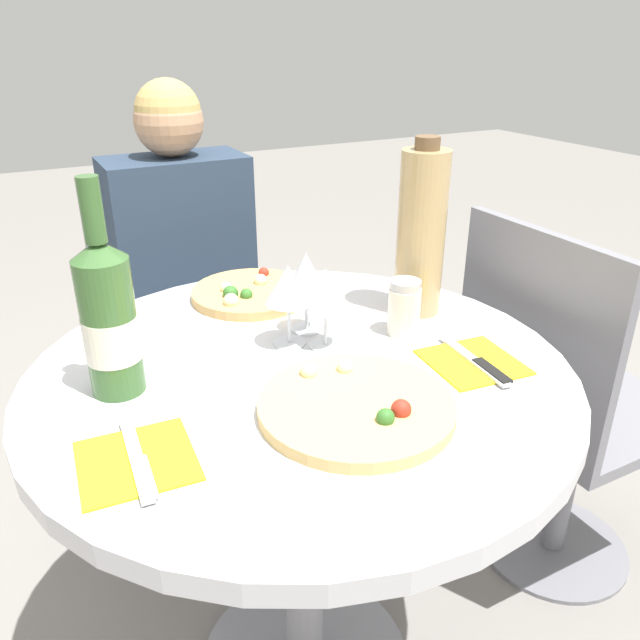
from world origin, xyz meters
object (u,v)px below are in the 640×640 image
dining_table (302,437)px  wine_bottle (109,319)px  pizza_large (357,406)px  tall_carafe (421,233)px  seated_diner (197,336)px  chair_behind_diner (184,337)px  chair_empty_side (558,414)px

dining_table → wine_bottle: wine_bottle is taller
dining_table → pizza_large: pizza_large is taller
pizza_large → tall_carafe: bearing=41.6°
dining_table → tall_carafe: size_ratio=2.68×
seated_diner → pizza_large: seated_diner is taller
tall_carafe → chair_behind_diner: bearing=113.1°
dining_table → chair_behind_diner: size_ratio=1.01×
chair_empty_side → wine_bottle: 1.06m
dining_table → chair_behind_diner: (0.01, 0.82, -0.16)m
wine_bottle → seated_diner: bearing=63.7°
seated_diner → chair_empty_side: (0.67, -0.66, -0.07)m
chair_empty_side → pizza_large: (-0.67, -0.17, 0.32)m
dining_table → seated_diner: 0.67m
seated_diner → pizza_large: bearing=90.3°
dining_table → tall_carafe: (0.31, 0.10, 0.31)m
chair_behind_diner → chair_empty_side: size_ratio=1.00×
pizza_large → dining_table: bearing=94.5°
chair_behind_diner → tall_carafe: (0.30, -0.71, 0.47)m
dining_table → tall_carafe: 0.45m
dining_table → chair_empty_side: bearing=0.3°
wine_bottle → tall_carafe: (0.60, 0.04, 0.04)m
tall_carafe → dining_table: bearing=-162.0°
pizza_large → wine_bottle: size_ratio=0.87×
dining_table → wine_bottle: 0.40m
pizza_large → wine_bottle: bearing=142.6°
dining_table → tall_carafe: tall_carafe is taller
chair_empty_side → wine_bottle: bearing=-93.7°
seated_diner → chair_behind_diner: bearing=-90.0°
dining_table → pizza_large: (0.01, -0.16, 0.16)m
chair_behind_diner → seated_diner: seated_diner is taller
chair_empty_side → pizza_large: size_ratio=3.10×
seated_diner → pizza_large: 0.87m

